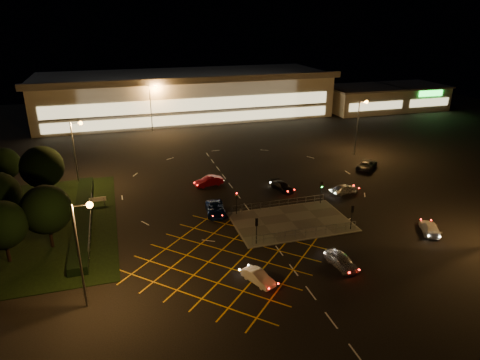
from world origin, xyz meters
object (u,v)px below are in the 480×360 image
object	(u,v)px
car_left_blue	(215,209)
car_circ_red	(209,181)
signal_sw	(256,226)
car_right_silver	(345,189)
car_approach_white	(430,228)
signal_se	(352,212)
car_near_silver	(341,261)
car_queue_white	(258,277)
car_far_dkgrey	(282,186)
signal_nw	(236,198)
signal_ne	(321,188)
car_east_grey	(367,164)

from	to	relation	value
car_left_blue	car_circ_red	xyz separation A→B (m)	(1.33, 9.82, 0.02)
signal_sw	car_right_silver	distance (m)	19.97
car_approach_white	signal_se	bearing A→B (deg)	5.91
car_near_silver	car_queue_white	xyz separation A→B (m)	(-9.10, -0.17, -0.12)
car_right_silver	car_queue_white	bearing A→B (deg)	124.93
car_left_blue	car_right_silver	xyz separation A→B (m)	(19.54, 1.25, 0.01)
car_far_dkgrey	car_approach_white	distance (m)	20.99
car_approach_white	car_circ_red	bearing A→B (deg)	-18.66
signal_nw	car_approach_white	bearing A→B (deg)	-28.65
signal_ne	car_circ_red	distance (m)	17.20
car_approach_white	car_left_blue	bearing A→B (deg)	-1.31
car_far_dkgrey	car_approach_white	world-z (taller)	car_approach_white
signal_sw	car_left_blue	size ratio (longest dim) A/B	0.62
signal_se	car_left_blue	xyz separation A→B (m)	(-14.52, 9.07, -1.66)
signal_se	car_right_silver	distance (m)	11.59
car_near_silver	signal_nw	bearing A→B (deg)	107.90
signal_ne	car_queue_white	bearing A→B (deg)	-133.42
signal_se	car_circ_red	size ratio (longest dim) A/B	0.72
signal_se	car_east_grey	distance (m)	23.43
signal_se	signal_ne	world-z (taller)	same
car_queue_white	signal_ne	bearing A→B (deg)	22.54
car_queue_white	car_circ_red	world-z (taller)	car_circ_red
signal_ne	car_east_grey	distance (m)	17.71
signal_se	car_left_blue	world-z (taller)	signal_se
signal_sw	car_far_dkgrey	world-z (taller)	signal_sw
car_east_grey	car_approach_white	world-z (taller)	car_east_grey
signal_sw	signal_se	distance (m)	12.00
signal_se	car_right_silver	world-z (taller)	signal_se
car_queue_white	car_right_silver	world-z (taller)	car_right_silver
car_east_grey	car_near_silver	bearing A→B (deg)	99.34
signal_nw	car_far_dkgrey	distance (m)	10.81
signal_nw	car_left_blue	world-z (taller)	signal_nw
car_east_grey	car_queue_white	bearing A→B (deg)	88.47
car_east_grey	signal_ne	bearing A→B (deg)	83.57
signal_sw	signal_ne	world-z (taller)	same
car_queue_white	car_far_dkgrey	distance (m)	23.71
car_queue_white	car_circ_red	bearing A→B (deg)	63.80
signal_ne	car_right_silver	size ratio (longest dim) A/B	0.76
signal_ne	car_queue_white	xyz separation A→B (m)	(-14.18, -14.98, -1.76)
car_queue_white	car_east_grey	xyz separation A→B (m)	(28.16, 25.71, 0.13)
signal_nw	car_circ_red	size ratio (longest dim) A/B	0.72
car_far_dkgrey	car_circ_red	bearing A→B (deg)	138.40
car_approach_white	car_east_grey	bearing A→B (deg)	-76.83
car_approach_white	signal_ne	bearing A→B (deg)	-25.73
car_left_blue	car_circ_red	distance (m)	9.91
signal_se	car_circ_red	distance (m)	23.10
signal_nw	signal_sw	bearing A→B (deg)	-90.00
signal_ne	car_far_dkgrey	xyz separation A→B (m)	(-3.20, 6.03, -1.76)
car_near_silver	car_left_blue	bearing A→B (deg)	113.58
car_queue_white	car_right_silver	xyz separation A→B (m)	(19.19, 17.31, 0.10)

